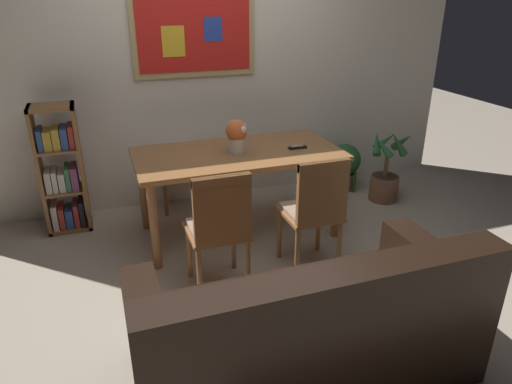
# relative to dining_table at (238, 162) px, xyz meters

# --- Properties ---
(ground_plane) EXTENTS (12.00, 12.00, 0.00)m
(ground_plane) POSITION_rel_dining_table_xyz_m (-0.02, -0.58, -0.65)
(ground_plane) COLOR tan
(wall_back_with_painting) EXTENTS (5.20, 0.14, 2.60)m
(wall_back_with_painting) POSITION_rel_dining_table_xyz_m (-0.02, 0.91, 0.65)
(wall_back_with_painting) COLOR silver
(wall_back_with_painting) RESTS_ON ground_plane
(dining_table) EXTENTS (1.68, 0.85, 0.74)m
(dining_table) POSITION_rel_dining_table_xyz_m (0.00, 0.00, 0.00)
(dining_table) COLOR brown
(dining_table) RESTS_ON ground_plane
(dining_chair_near_left) EXTENTS (0.40, 0.41, 0.91)m
(dining_chair_near_left) POSITION_rel_dining_table_xyz_m (-0.38, -0.79, -0.11)
(dining_chair_near_left) COLOR brown
(dining_chair_near_left) RESTS_ON ground_plane
(dining_chair_far_left) EXTENTS (0.40, 0.41, 0.91)m
(dining_chair_far_left) POSITION_rel_dining_table_xyz_m (-0.38, 0.79, -0.11)
(dining_chair_far_left) COLOR brown
(dining_chair_far_left) RESTS_ON ground_plane
(dining_chair_near_right) EXTENTS (0.40, 0.41, 0.91)m
(dining_chair_near_right) POSITION_rel_dining_table_xyz_m (0.35, -0.76, -0.11)
(dining_chair_near_right) COLOR brown
(dining_chair_near_right) RESTS_ON ground_plane
(leather_couch) EXTENTS (1.80, 0.84, 0.84)m
(leather_couch) POSITION_rel_dining_table_xyz_m (-0.15, -1.72, -0.34)
(leather_couch) COLOR black
(leather_couch) RESTS_ON ground_plane
(bookshelf) EXTENTS (0.36, 0.28, 1.11)m
(bookshelf) POSITION_rel_dining_table_xyz_m (-1.40, 0.58, -0.14)
(bookshelf) COLOR brown
(bookshelf) RESTS_ON ground_plane
(potted_ivy) EXTENTS (0.34, 0.34, 0.56)m
(potted_ivy) POSITION_rel_dining_table_xyz_m (1.35, 0.58, -0.39)
(potted_ivy) COLOR brown
(potted_ivy) RESTS_ON ground_plane
(potted_palm) EXTENTS (0.39, 0.35, 0.77)m
(potted_palm) POSITION_rel_dining_table_xyz_m (1.59, 0.17, -0.38)
(potted_palm) COLOR brown
(potted_palm) RESTS_ON ground_plane
(flower_vase) EXTENTS (0.18, 0.18, 0.28)m
(flower_vase) POSITION_rel_dining_table_xyz_m (-0.02, -0.03, 0.25)
(flower_vase) COLOR beige
(flower_vase) RESTS_ON dining_table
(tv_remote) EXTENTS (0.16, 0.05, 0.02)m
(tv_remote) POSITION_rel_dining_table_xyz_m (0.50, -0.09, 0.10)
(tv_remote) COLOR black
(tv_remote) RESTS_ON dining_table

